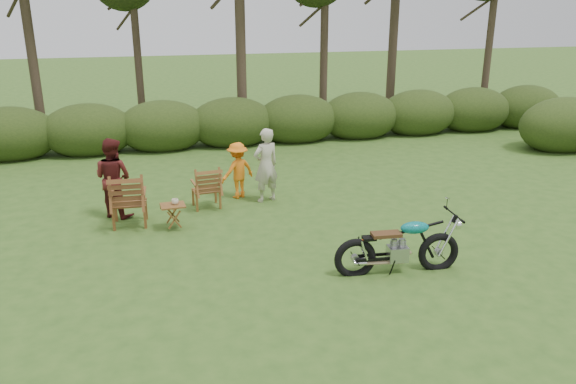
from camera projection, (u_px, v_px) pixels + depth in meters
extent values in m
plane|color=#2E4E1A|center=(334.00, 282.00, 8.39)|extent=(80.00, 80.00, 0.00)
cylinder|color=#35281D|center=(27.00, 17.00, 16.06)|extent=(0.28, 0.28, 7.20)
cylinder|color=#35281D|center=(136.00, 30.00, 17.94)|extent=(0.24, 0.24, 6.30)
cylinder|color=#35281D|center=(240.00, 8.00, 16.45)|extent=(0.30, 0.30, 7.65)
cylinder|color=#35281D|center=(324.00, 27.00, 18.38)|extent=(0.26, 0.26, 6.48)
cylinder|color=#35281D|center=(395.00, 3.00, 19.89)|extent=(0.32, 0.32, 7.92)
cylinder|color=#35281D|center=(492.00, 21.00, 18.66)|extent=(0.24, 0.24, 6.84)
ellipsoid|color=#233513|center=(10.00, 135.00, 14.96)|extent=(2.52, 1.68, 1.51)
ellipsoid|color=#233513|center=(88.00, 131.00, 15.45)|extent=(2.52, 1.68, 1.51)
ellipsoid|color=#233513|center=(162.00, 127.00, 15.94)|extent=(2.52, 1.68, 1.51)
ellipsoid|color=#233513|center=(232.00, 123.00, 16.43)|extent=(2.52, 1.68, 1.51)
ellipsoid|color=#233513|center=(298.00, 120.00, 16.92)|extent=(2.52, 1.68, 1.51)
ellipsoid|color=#233513|center=(359.00, 116.00, 17.41)|extent=(2.52, 1.68, 1.51)
ellipsoid|color=#233513|center=(418.00, 113.00, 17.90)|extent=(2.52, 1.68, 1.51)
ellipsoid|color=#233513|center=(473.00, 110.00, 18.39)|extent=(2.52, 1.68, 1.51)
ellipsoid|color=#233513|center=(526.00, 108.00, 18.88)|extent=(2.52, 1.68, 1.51)
ellipsoid|color=#233513|center=(564.00, 126.00, 15.88)|extent=(2.70, 1.80, 1.62)
imported|color=beige|center=(175.00, 201.00, 10.25)|extent=(0.13, 0.13, 0.10)
imported|color=#B9B398|center=(266.00, 201.00, 11.85)|extent=(0.66, 0.54, 1.56)
imported|color=#501717|center=(117.00, 215.00, 11.04)|extent=(0.96, 0.92, 1.55)
imported|color=orange|center=(239.00, 197.00, 12.07)|extent=(0.89, 0.73, 1.21)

